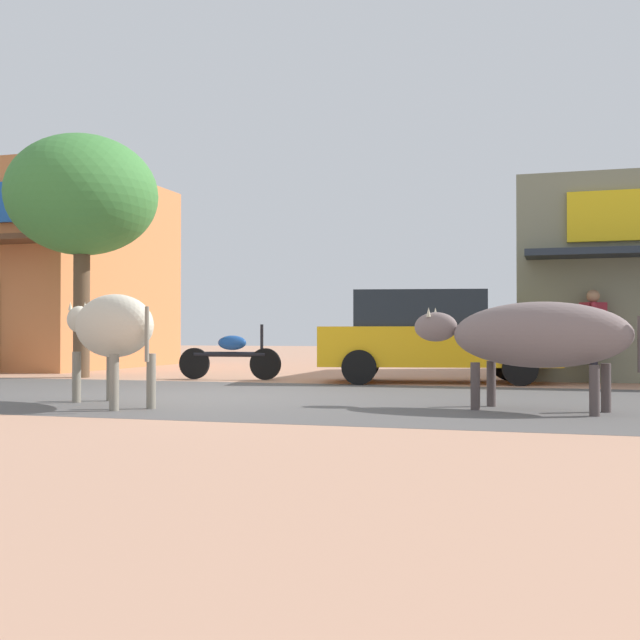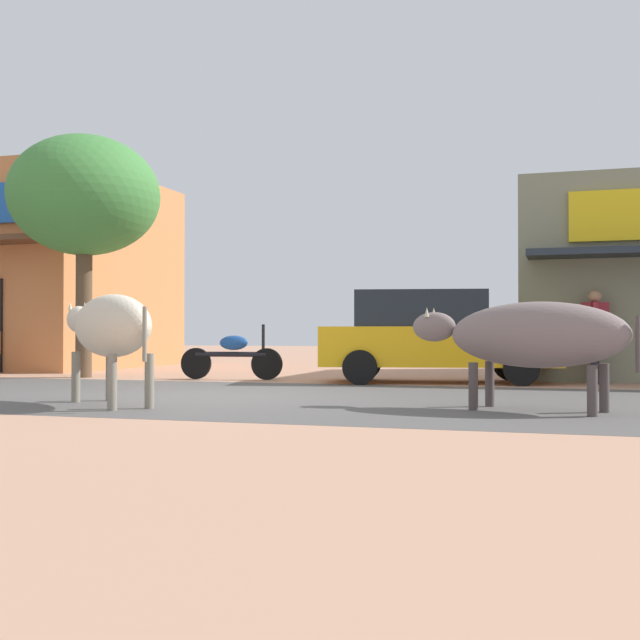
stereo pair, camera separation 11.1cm
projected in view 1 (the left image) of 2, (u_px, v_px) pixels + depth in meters
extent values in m
plane|color=tan|center=(208.00, 396.00, 11.43)|extent=(80.00, 80.00, 0.00)
cube|color=#585453|center=(208.00, 396.00, 11.43)|extent=(72.00, 6.04, 0.00)
cube|color=#D17B47|center=(15.00, 274.00, 21.35)|extent=(6.73, 5.81, 4.86)
cylinder|color=brown|center=(82.00, 311.00, 16.13)|extent=(0.32, 0.32, 2.67)
ellipsoid|color=#40833B|center=(82.00, 195.00, 16.16)|extent=(3.00, 3.00, 2.40)
cube|color=#F3AE14|center=(437.00, 346.00, 14.53)|extent=(4.39, 2.37, 0.70)
cube|color=#1E2328|center=(419.00, 309.00, 14.57)|extent=(2.52, 1.90, 0.64)
cylinder|color=black|center=(508.00, 364.00, 15.20)|extent=(0.62, 0.29, 0.60)
cylinder|color=black|center=(520.00, 368.00, 13.58)|extent=(0.62, 0.29, 0.60)
cylinder|color=black|center=(364.00, 364.00, 15.48)|extent=(0.62, 0.29, 0.60)
cylinder|color=black|center=(359.00, 367.00, 13.85)|extent=(0.62, 0.29, 0.60)
cylinder|color=black|center=(265.00, 364.00, 15.28)|extent=(0.60, 0.13, 0.60)
cylinder|color=black|center=(194.00, 363.00, 15.58)|extent=(0.60, 0.13, 0.60)
cylinder|color=black|center=(230.00, 354.00, 15.43)|extent=(1.42, 0.21, 0.10)
ellipsoid|color=#1E4C99|center=(232.00, 343.00, 15.43)|extent=(0.58, 0.28, 0.28)
cylinder|color=black|center=(262.00, 340.00, 15.30)|extent=(0.06, 0.06, 0.60)
ellipsoid|color=beige|center=(112.00, 326.00, 9.94)|extent=(2.00, 1.78, 0.77)
ellipsoid|color=beige|center=(79.00, 319.00, 10.98)|extent=(0.61, 0.57, 0.36)
cone|color=beige|center=(70.00, 306.00, 10.97)|extent=(0.06, 0.06, 0.12)
cone|color=beige|center=(85.00, 306.00, 11.08)|extent=(0.06, 0.06, 0.12)
cylinder|color=gray|center=(77.00, 377.00, 10.34)|extent=(0.11, 0.11, 0.65)
cylinder|color=gray|center=(111.00, 376.00, 10.60)|extent=(0.11, 0.11, 0.65)
cylinder|color=gray|center=(114.00, 383.00, 9.25)|extent=(0.11, 0.11, 0.65)
cylinder|color=gray|center=(151.00, 381.00, 9.51)|extent=(0.11, 0.11, 0.65)
cylinder|color=gray|center=(147.00, 334.00, 9.05)|extent=(0.05, 0.05, 0.62)
ellipsoid|color=slate|center=(539.00, 335.00, 9.24)|extent=(2.19, 1.27, 0.76)
ellipsoid|color=slate|center=(436.00, 327.00, 9.93)|extent=(0.62, 0.42, 0.36)
cone|color=beige|center=(429.00, 312.00, 9.87)|extent=(0.06, 0.06, 0.12)
cone|color=beige|center=(435.00, 312.00, 10.04)|extent=(0.06, 0.06, 0.12)
cylinder|color=#493E3D|center=(475.00, 386.00, 9.37)|extent=(0.11, 0.11, 0.55)
cylinder|color=#493E3D|center=(491.00, 384.00, 9.81)|extent=(0.11, 0.11, 0.55)
cylinder|color=#493E3D|center=(594.00, 391.00, 8.65)|extent=(0.11, 0.11, 0.55)
cylinder|color=#493E3D|center=(606.00, 388.00, 9.09)|extent=(0.11, 0.11, 0.55)
cylinder|color=#493E3D|center=(640.00, 344.00, 8.66)|extent=(0.05, 0.05, 0.61)
cylinder|color=#262633|center=(593.00, 360.00, 14.26)|extent=(0.14, 0.14, 0.83)
cylinder|color=#262633|center=(594.00, 360.00, 14.09)|extent=(0.14, 0.14, 0.83)
cube|color=maroon|center=(593.00, 319.00, 14.19)|extent=(0.48, 0.45, 0.59)
sphere|color=tan|center=(593.00, 296.00, 14.20)|extent=(0.23, 0.23, 0.23)
cylinder|color=maroon|center=(593.00, 318.00, 14.44)|extent=(0.09, 0.09, 0.53)
cylinder|color=maroon|center=(594.00, 317.00, 13.94)|extent=(0.09, 0.09, 0.53)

